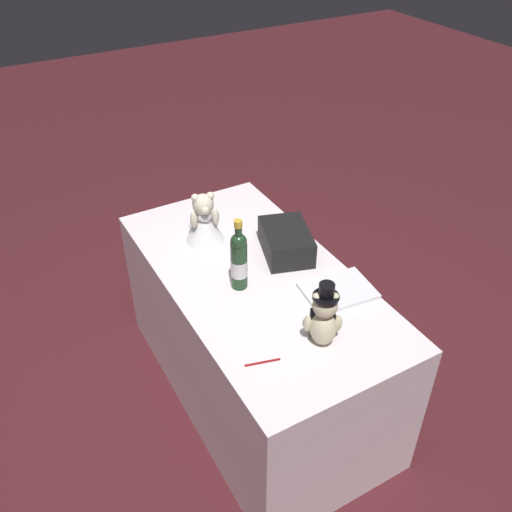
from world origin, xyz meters
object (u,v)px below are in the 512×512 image
signing_pen (264,362)px  gift_case_black (286,242)px  teddy_bear_groom (323,318)px  teddy_bear_bride (204,218)px  champagne_bottle (239,260)px  guestbook (338,291)px

signing_pen → gift_case_black: bearing=141.3°
teddy_bear_groom → teddy_bear_bride: teddy_bear_groom is taller
champagne_bottle → guestbook: bearing=54.3°
teddy_bear_groom → gift_case_black: bearing=161.7°
teddy_bear_bride → signing_pen: teddy_bear_bride is taller
signing_pen → guestbook: (-0.18, 0.46, 0.01)m
champagne_bottle → teddy_bear_groom: bearing=15.1°
champagne_bottle → signing_pen: champagne_bottle is taller
guestbook → teddy_bear_bride: bearing=-147.6°
teddy_bear_groom → gift_case_black: size_ratio=0.82×
teddy_bear_groom → teddy_bear_bride: bearing=-173.7°
teddy_bear_bride → signing_pen: bearing=-10.7°
champagne_bottle → gift_case_black: size_ratio=0.97×
teddy_bear_bride → gift_case_black: size_ratio=0.75×
champagne_bottle → teddy_bear_bride: bearing=176.4°
gift_case_black → teddy_bear_groom: bearing=-18.3°
teddy_bear_groom → teddy_bear_bride: (-0.82, -0.09, -0.00)m
signing_pen → guestbook: 0.50m
teddy_bear_groom → gift_case_black: 0.57m
teddy_bear_bride → guestbook: bearing=26.0°
champagne_bottle → signing_pen: (0.42, -0.13, -0.13)m
guestbook → champagne_bottle: bearing=-119.2°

